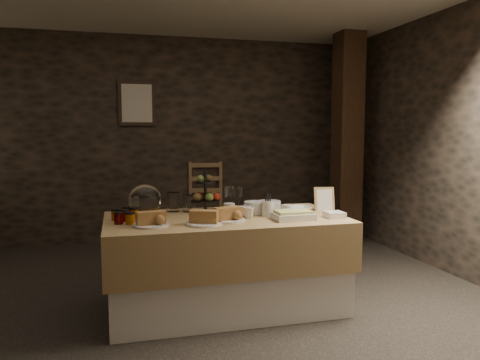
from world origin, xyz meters
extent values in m
cube|color=black|center=(0.00, 0.00, 0.00)|extent=(5.50, 5.00, 0.01)
cube|color=black|center=(0.00, 2.50, 1.30)|extent=(5.50, 0.02, 2.60)
cube|color=black|center=(0.00, -2.50, 1.30)|extent=(5.50, 0.02, 2.60)
cube|color=black|center=(2.75, 0.00, 1.30)|extent=(0.02, 5.00, 2.60)
cube|color=white|center=(0.40, -0.04, 0.35)|extent=(1.79, 0.92, 0.69)
cube|color=olive|center=(0.40, -0.04, 0.55)|extent=(1.85, 0.98, 0.38)
cube|color=olive|center=(0.70, 2.28, 0.25)|extent=(0.50, 0.48, 0.06)
cube|color=olive|center=(0.70, 2.47, 0.78)|extent=(0.45, 0.07, 0.45)
cube|color=black|center=(2.36, 1.71, 1.30)|extent=(0.30, 0.30, 2.60)
cube|color=#31231A|center=(-0.15, 2.47, 1.75)|extent=(0.45, 0.03, 0.55)
cube|color=beige|center=(-0.15, 2.45, 1.75)|extent=(0.37, 0.01, 0.47)
cylinder|color=silver|center=(0.68, 0.03, 0.78)|extent=(0.19, 0.19, 0.10)
cylinder|color=silver|center=(0.82, 0.14, 0.78)|extent=(0.20, 0.20, 0.08)
cylinder|color=silver|center=(0.74, -0.10, 0.79)|extent=(0.10, 0.10, 0.12)
imported|color=silver|center=(0.54, -0.09, 0.78)|extent=(0.13, 0.13, 0.09)
imported|color=silver|center=(0.57, -0.14, 0.78)|extent=(0.12, 0.12, 0.09)
cylinder|color=silver|center=(0.45, 0.04, 0.78)|extent=(0.09, 0.09, 0.09)
cylinder|color=silver|center=(0.89, -0.13, 0.78)|extent=(0.08, 0.08, 0.09)
imported|color=silver|center=(1.00, -0.04, 0.76)|extent=(0.26, 0.26, 0.06)
cylinder|color=olive|center=(-0.20, 0.20, 0.74)|extent=(0.26, 0.26, 0.01)
cylinder|color=brown|center=(-0.20, 0.20, 0.78)|extent=(0.22, 0.22, 0.07)
sphere|color=white|center=(-0.20, 0.20, 0.85)|extent=(0.26, 0.26, 0.26)
cylinder|color=black|center=(0.30, 0.24, 0.91)|extent=(0.02, 0.02, 0.35)
cylinder|color=black|center=(0.30, 0.24, 0.83)|extent=(0.25, 0.25, 0.01)
cylinder|color=black|center=(0.30, 0.24, 0.98)|extent=(0.17, 0.17, 0.01)
sphere|color=olive|center=(0.36, 0.27, 0.86)|extent=(0.07, 0.07, 0.07)
sphere|color=#9C1E10|center=(0.25, 0.28, 0.86)|extent=(0.07, 0.07, 0.07)
sphere|color=olive|center=(0.32, 0.18, 0.86)|extent=(0.07, 0.07, 0.07)
sphere|color=brown|center=(0.23, 0.21, 0.86)|extent=(0.07, 0.07, 0.07)
sphere|color=#9C1E10|center=(0.38, 0.20, 0.86)|extent=(0.07, 0.07, 0.07)
cylinder|color=silver|center=(-0.19, -0.26, 0.74)|extent=(0.26, 0.26, 0.01)
cube|color=brown|center=(-0.19, -0.26, 0.79)|extent=(0.21, 0.12, 0.09)
cylinder|color=silver|center=(0.19, -0.30, 0.74)|extent=(0.26, 0.26, 0.01)
cube|color=brown|center=(0.19, -0.30, 0.79)|extent=(0.22, 0.16, 0.09)
cylinder|color=silver|center=(0.39, -0.21, 0.74)|extent=(0.26, 0.26, 0.01)
cube|color=brown|center=(0.39, -0.21, 0.79)|extent=(0.22, 0.14, 0.09)
cylinder|color=#4D0404|center=(-0.37, -0.02, 0.77)|extent=(0.06, 0.06, 0.07)
cylinder|color=#A55404|center=(-0.33, -0.15, 0.77)|extent=(0.06, 0.06, 0.07)
cylinder|color=#4D0404|center=(-0.41, -0.12, 0.77)|extent=(0.06, 0.06, 0.07)
cylinder|color=#A55404|center=(-0.29, 0.05, 0.77)|extent=(0.06, 0.06, 0.07)
cylinder|color=#4D0404|center=(-0.35, 0.11, 0.77)|extent=(0.06, 0.06, 0.07)
cylinder|color=#A55404|center=(-0.43, 0.03, 0.77)|extent=(0.06, 0.06, 0.07)
cube|color=silver|center=(0.88, -0.28, 0.76)|extent=(0.30, 0.22, 0.05)
cube|color=#CAC875|center=(0.88, -0.28, 0.79)|extent=(0.26, 0.18, 0.02)
cube|color=silver|center=(1.22, -0.29, 0.76)|extent=(0.14, 0.14, 0.04)
cube|color=olive|center=(1.28, 0.03, 0.82)|extent=(0.18, 0.10, 0.22)
cylinder|color=white|center=(0.04, 0.31, 0.81)|extent=(0.10, 0.10, 0.16)
cylinder|color=white|center=(0.16, 0.28, 0.80)|extent=(0.09, 0.09, 0.14)
camera|label=1|loc=(-0.41, -3.58, 1.41)|focal=35.00mm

